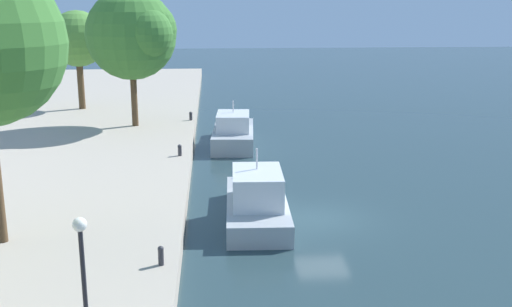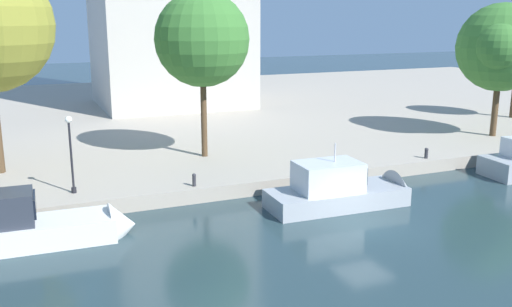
% 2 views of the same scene
% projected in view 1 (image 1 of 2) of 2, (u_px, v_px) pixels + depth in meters
% --- Properties ---
extents(ground_plane, '(220.00, 220.00, 0.00)m').
position_uv_depth(ground_plane, '(323.00, 219.00, 28.81)').
color(ground_plane, '#23383D').
extents(motor_yacht_1, '(8.66, 3.09, 4.55)m').
position_uv_depth(motor_yacht_1, '(256.00, 201.00, 29.26)').
color(motor_yacht_1, '#9EA3A8').
rests_on(motor_yacht_1, ground_plane).
extents(motor_yacht_2, '(8.69, 3.34, 4.23)m').
position_uv_depth(motor_yacht_2, '(234.00, 134.00, 44.19)').
color(motor_yacht_2, '#9EA3A8').
rests_on(motor_yacht_2, ground_plane).
extents(mooring_bollard_0, '(0.27, 0.27, 0.70)m').
position_uv_depth(mooring_bollard_0, '(191.00, 116.00, 48.43)').
color(mooring_bollard_0, '#2D2D33').
rests_on(mooring_bollard_0, dock_promenade).
extents(mooring_bollard_1, '(0.26, 0.26, 0.71)m').
position_uv_depth(mooring_bollard_1, '(180.00, 150.00, 37.23)').
color(mooring_bollard_1, '#2D2D33').
rests_on(mooring_bollard_1, dock_promenade).
extents(mooring_bollard_2, '(0.23, 0.23, 0.73)m').
position_uv_depth(mooring_bollard_2, '(161.00, 255.00, 21.71)').
color(mooring_bollard_2, '#2D2D33').
rests_on(mooring_bollard_2, dock_promenade).
extents(lamp_post, '(0.36, 0.36, 4.15)m').
position_uv_depth(lamp_post, '(84.00, 284.00, 15.06)').
color(lamp_post, black).
rests_on(lamp_post, dock_promenade).
extents(tree_0, '(4.84, 4.84, 8.57)m').
position_uv_depth(tree_0, '(75.00, 38.00, 52.35)').
color(tree_0, '#4C3823').
rests_on(tree_0, dock_promenade).
extents(tree_3, '(6.73, 6.74, 10.22)m').
position_uv_depth(tree_3, '(136.00, 34.00, 44.54)').
color(tree_3, '#4C3823').
rests_on(tree_3, dock_promenade).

